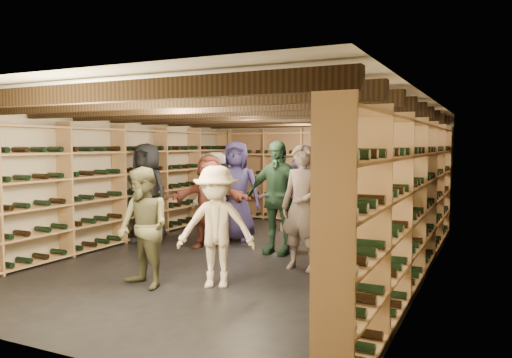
{
  "coord_description": "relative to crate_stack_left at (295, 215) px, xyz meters",
  "views": [
    {
      "loc": [
        3.56,
        -7.0,
        1.79
      ],
      "look_at": [
        0.08,
        0.2,
        1.23
      ],
      "focal_mm": 35.0,
      "sensor_mm": 36.0,
      "label": 1
    }
  ],
  "objects": [
    {
      "name": "ground",
      "position": [
        0.12,
        -2.46,
        -0.34
      ],
      "size": [
        8.0,
        8.0,
        0.0
      ],
      "primitive_type": "plane",
      "color": "black",
      "rests_on": "ground"
    },
    {
      "name": "walls",
      "position": [
        0.12,
        -2.46,
        0.86
      ],
      "size": [
        5.52,
        8.02,
        2.4
      ],
      "color": "#C3B597",
      "rests_on": "ground"
    },
    {
      "name": "ceiling",
      "position": [
        0.12,
        -2.46,
        2.06
      ],
      "size": [
        5.5,
        8.0,
        0.01
      ],
      "primitive_type": "cube",
      "color": "beige",
      "rests_on": "walls"
    },
    {
      "name": "ceiling_joists",
      "position": [
        0.12,
        -2.46,
        1.92
      ],
      "size": [
        5.4,
        7.12,
        0.18
      ],
      "color": "black",
      "rests_on": "ground"
    },
    {
      "name": "wine_rack_left",
      "position": [
        -2.45,
        -2.46,
        0.74
      ],
      "size": [
        0.32,
        7.5,
        2.15
      ],
      "color": "tan",
      "rests_on": "ground"
    },
    {
      "name": "wine_rack_right",
      "position": [
        2.69,
        -2.46,
        0.74
      ],
      "size": [
        0.32,
        7.5,
        2.15
      ],
      "color": "tan",
      "rests_on": "ground"
    },
    {
      "name": "wine_rack_back",
      "position": [
        0.12,
        1.37,
        0.73
      ],
      "size": [
        4.7,
        0.3,
        2.15
      ],
      "color": "tan",
      "rests_on": "ground"
    },
    {
      "name": "crate_stack_left",
      "position": [
        0.0,
        0.0,
        0.0
      ],
      "size": [
        0.57,
        0.46,
        0.68
      ],
      "rotation": [
        0.0,
        0.0,
        -0.28
      ],
      "color": "#A38656",
      "rests_on": "ground"
    },
    {
      "name": "crate_stack_right",
      "position": [
        0.17,
        0.13,
        -0.08
      ],
      "size": [
        0.56,
        0.43,
        0.51
      ],
      "rotation": [
        0.0,
        0.0,
        0.22
      ],
      "color": "#A38656",
      "rests_on": "ground"
    },
    {
      "name": "crate_loose",
      "position": [
        1.12,
        -0.65,
        -0.25
      ],
      "size": [
        0.54,
        0.4,
        0.17
      ],
      "primitive_type": "cube",
      "rotation": [
        0.0,
        0.0,
        -0.14
      ],
      "color": "#A38656",
      "rests_on": "ground"
    },
    {
      "name": "person_0",
      "position": [
        -2.06,
        -2.17,
        0.56
      ],
      "size": [
        0.91,
        0.61,
        1.81
      ],
      "primitive_type": "imported",
      "rotation": [
        0.0,
        0.0,
        -0.04
      ],
      "color": "black",
      "rests_on": "ground"
    },
    {
      "name": "person_2",
      "position": [
        -0.25,
        -4.55,
        0.42
      ],
      "size": [
        0.88,
        0.77,
        1.51
      ],
      "primitive_type": "imported",
      "rotation": [
        0.0,
        0.0,
        -0.32
      ],
      "color": "brown",
      "rests_on": "ground"
    },
    {
      "name": "person_3",
      "position": [
        0.54,
        -4.11,
        0.42
      ],
      "size": [
        1.13,
        0.9,
        1.52
      ],
      "primitive_type": "imported",
      "rotation": [
        0.0,
        0.0,
        0.39
      ],
      "color": "beige",
      "rests_on": "ground"
    },
    {
      "name": "person_4",
      "position": [
        2.2,
        -2.87,
        0.46
      ],
      "size": [
        1.01,
        0.63,
        1.61
      ],
      "primitive_type": "imported",
      "rotation": [
        0.0,
        0.0,
        -0.27
      ],
      "color": "#1E5D75",
      "rests_on": "ground"
    },
    {
      "name": "person_5",
      "position": [
        -0.76,
        -2.12,
        0.47
      ],
      "size": [
        1.58,
        0.98,
        1.62
      ],
      "primitive_type": "imported",
      "rotation": [
        0.0,
        0.0,
        0.36
      ],
      "color": "brown",
      "rests_on": "ground"
    },
    {
      "name": "person_6",
      "position": [
        -0.65,
        -1.35,
        0.59
      ],
      "size": [
        1.04,
        0.84,
        1.86
      ],
      "primitive_type": "imported",
      "rotation": [
        0.0,
        0.0,
        0.31
      ],
      "color": "#28234E",
      "rests_on": "ground"
    },
    {
      "name": "person_7",
      "position": [
        1.22,
        -2.84,
        0.56
      ],
      "size": [
        0.7,
        0.51,
        1.79
      ],
      "primitive_type": "imported",
      "rotation": [
        0.0,
        0.0,
        -0.13
      ],
      "color": "gray",
      "rests_on": "ground"
    },
    {
      "name": "person_8",
      "position": [
        2.3,
        -1.16,
        0.54
      ],
      "size": [
        0.94,
        0.78,
        1.76
      ],
      "primitive_type": "imported",
      "rotation": [
        0.0,
        0.0,
        -0.14
      ],
      "color": "#491E23",
      "rests_on": "ground"
    },
    {
      "name": "person_9",
      "position": [
        -1.18,
        -1.21,
        0.48
      ],
      "size": [
        1.1,
        0.68,
        1.64
      ],
      "primitive_type": "imported",
      "rotation": [
        0.0,
        0.0,
        -0.07
      ],
      "color": "beige",
      "rests_on": "ground"
    },
    {
      "name": "person_10",
      "position": [
        0.47,
        -2.02,
        0.59
      ],
      "size": [
        1.11,
        0.51,
        1.85
      ],
      "primitive_type": "imported",
      "rotation": [
        0.0,
        0.0,
        -0.06
      ],
      "color": "#274932",
      "rests_on": "ground"
    },
    {
      "name": "person_11",
      "position": [
        0.73,
        -1.53,
        0.48
      ],
      "size": [
        1.52,
        0.49,
        1.64
      ],
      "primitive_type": "imported",
      "rotation": [
        0.0,
        0.0,
        -0.0
      ],
      "color": "gray",
      "rests_on": "ground"
    },
    {
      "name": "person_12",
      "position": [
        2.3,
        -1.71,
        0.54
      ],
      "size": [
        1.0,
        0.81,
        1.76
      ],
      "primitive_type": "imported",
      "rotation": [
        0.0,
        0.0,
        0.34
      ],
      "color": "#38393E",
      "rests_on": "ground"
    }
  ]
}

